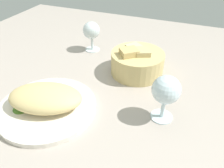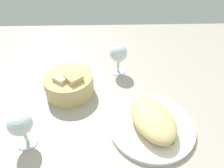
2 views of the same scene
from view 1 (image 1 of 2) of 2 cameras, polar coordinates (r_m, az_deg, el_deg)
name	(u,v)px [view 1 (image 1 of 2)]	position (r cm, az deg, el deg)	size (l,w,h in cm)	color
ground_plane	(88,94)	(66.98, -6.21, -2.66)	(140.00, 140.00, 2.00)	#AB9F95
plate	(48,107)	(61.97, -16.42, -5.87)	(26.29, 26.29, 1.40)	white
omelette	(45,98)	(59.83, -16.96, -3.40)	(19.46, 12.05, 5.47)	#DDC27D
lettuce_garnish	(21,107)	(62.39, -22.69, -5.57)	(4.29, 4.29, 1.20)	#497A2A
bread_basket	(137,62)	(73.09, 6.49, 5.70)	(17.36, 17.36, 9.35)	tan
wine_glass_near	(166,91)	(53.86, 13.87, -1.90)	(7.07, 7.07, 12.48)	silver
wine_glass_far	(91,32)	(86.62, -5.37, 13.38)	(6.57, 6.57, 11.49)	silver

